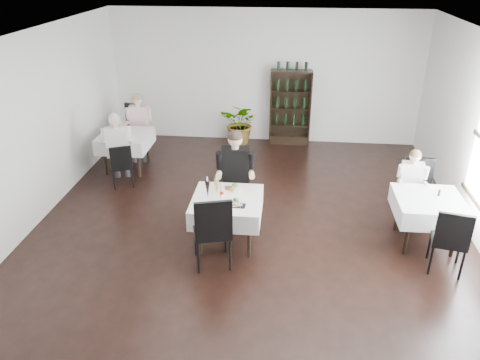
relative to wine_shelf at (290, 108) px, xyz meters
name	(u,v)px	position (x,y,z in m)	size (l,w,h in m)	color
room_shell	(247,153)	(-0.60, -4.31, 0.65)	(9.00, 9.00, 9.00)	black
wine_shelf	(290,108)	(0.00, 0.00, 0.00)	(0.90, 0.28, 1.75)	black
main_table	(227,207)	(-0.90, -4.31, -0.23)	(1.03, 1.03, 0.77)	black
left_table	(126,141)	(-3.30, -1.81, -0.23)	(0.98, 0.98, 0.77)	black
right_table	(428,207)	(2.10, -4.01, -0.23)	(0.98, 0.98, 0.77)	black
potted_tree	(241,123)	(-1.12, -0.11, -0.35)	(0.89, 0.77, 0.99)	#265A1E
main_chair_far	(229,183)	(-0.97, -3.57, -0.20)	(0.65, 0.66, 1.13)	black
main_chair_near	(213,228)	(-1.02, -4.95, -0.21)	(0.63, 0.64, 1.12)	black
left_chair_far	(133,126)	(-3.42, -0.97, -0.22)	(0.62, 0.63, 1.10)	black
left_chair_near	(121,163)	(-3.12, -2.64, -0.35)	(0.52, 0.52, 0.86)	black
right_chair_far	(418,186)	(2.12, -3.25, -0.25)	(0.51, 0.51, 1.05)	black
right_chair_near	(450,237)	(2.21, -4.75, -0.27)	(0.54, 0.54, 1.00)	black
diner_main	(235,172)	(-0.84, -3.71, 0.08)	(0.63, 0.64, 1.60)	#3B3B42
diner_left_far	(139,122)	(-3.21, -1.17, -0.03)	(0.56, 0.58, 1.40)	#3B3B42
diner_left_near	(117,143)	(-3.22, -2.47, -0.01)	(0.60, 0.64, 1.43)	#3B3B42
diner_right_far	(412,181)	(1.99, -3.33, -0.12)	(0.50, 0.51, 1.25)	#3B3B42
plate_far	(231,188)	(-0.87, -4.02, -0.06)	(0.28, 0.28, 0.08)	white
plate_near	(232,203)	(-0.80, -4.48, -0.06)	(0.32, 0.32, 0.08)	white
pilsner_dark	(208,189)	(-1.19, -4.32, 0.06)	(0.08, 0.08, 0.34)	black
pilsner_lager	(217,187)	(-1.06, -4.22, 0.06)	(0.08, 0.08, 0.33)	#B48C2E
coke_bottle	(222,191)	(-0.98, -4.30, 0.02)	(0.06, 0.06, 0.24)	silver
napkin_cutlery	(239,205)	(-0.70, -4.54, -0.07)	(0.19, 0.21, 0.02)	black
pepper_mill	(439,193)	(2.25, -3.91, -0.03)	(0.04, 0.04, 0.10)	black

